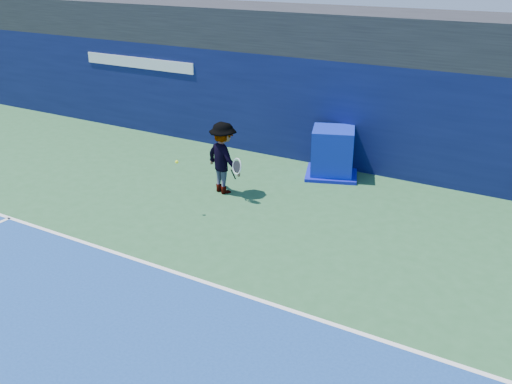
# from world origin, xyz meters

# --- Properties ---
(ground) EXTENTS (80.00, 80.00, 0.00)m
(ground) POSITION_xyz_m (0.00, 0.00, 0.00)
(ground) COLOR #285A31
(ground) RESTS_ON ground
(baseline) EXTENTS (24.00, 0.10, 0.01)m
(baseline) POSITION_xyz_m (0.00, 3.00, 0.01)
(baseline) COLOR white
(baseline) RESTS_ON ground
(stadium_band) EXTENTS (36.00, 3.00, 1.20)m
(stadium_band) POSITION_xyz_m (0.00, 11.50, 3.60)
(stadium_band) COLOR black
(stadium_band) RESTS_ON back_wall_assembly
(back_wall_assembly) EXTENTS (36.00, 1.03, 3.00)m
(back_wall_assembly) POSITION_xyz_m (-0.00, 10.50, 1.50)
(back_wall_assembly) COLOR #0B113C
(back_wall_assembly) RESTS_ON ground
(equipment_cart) EXTENTS (1.78, 1.78, 1.33)m
(equipment_cart) POSITION_xyz_m (0.30, 9.40, 0.60)
(equipment_cart) COLOR #0B1DA7
(equipment_cart) RESTS_ON ground
(tennis_player) EXTENTS (1.44, 1.05, 1.85)m
(tennis_player) POSITION_xyz_m (-1.60, 6.87, 0.92)
(tennis_player) COLOR white
(tennis_player) RESTS_ON ground
(tennis_ball) EXTENTS (0.08, 0.08, 0.08)m
(tennis_ball) POSITION_xyz_m (-1.80, 5.26, 1.27)
(tennis_ball) COLOR #E3FB1B
(tennis_ball) RESTS_ON ground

